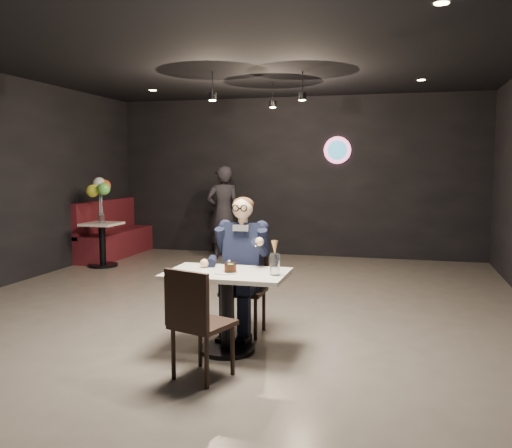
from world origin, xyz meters
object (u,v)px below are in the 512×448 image
(chair_far, at_px, (244,289))
(balloon_vase, at_px, (102,218))
(main_table, at_px, (227,312))
(booth_bench, at_px, (116,228))
(sundae_glass, at_px, (275,264))
(chair_near, at_px, (203,322))
(side_table, at_px, (102,246))
(passerby, at_px, (223,212))
(seated_man, at_px, (244,264))

(chair_far, bearing_deg, balloon_vase, 138.46)
(main_table, xyz_separation_m, booth_bench, (-3.66, 4.53, 0.16))
(chair_far, relative_size, sundae_glass, 4.77)
(chair_near, distance_m, booth_bench, 6.33)
(sundae_glass, relative_size, booth_bench, 0.09)
(side_table, bearing_deg, passerby, 37.29)
(chair_near, height_order, sundae_glass, sundae_glass)
(balloon_vase, relative_size, passerby, 0.10)
(chair_far, distance_m, balloon_vase, 4.51)
(chair_far, height_order, balloon_vase, chair_far)
(balloon_vase, xyz_separation_m, passerby, (1.74, 1.32, 0.02))
(sundae_glass, relative_size, passerby, 0.11)
(chair_near, xyz_separation_m, seated_man, (0.00, 1.19, 0.26))
(chair_far, height_order, booth_bench, booth_bench)
(main_table, height_order, sundae_glass, sundae_glass)
(chair_far, xyz_separation_m, chair_near, (0.00, -1.19, 0.00))
(booth_bench, bearing_deg, sundae_glass, -47.93)
(chair_near, height_order, side_table, chair_near)
(chair_far, height_order, seated_man, seated_man)
(main_table, xyz_separation_m, chair_near, (0.00, -0.64, 0.09))
(seated_man, xyz_separation_m, booth_bench, (-3.66, 3.98, -0.19))
(seated_man, xyz_separation_m, passerby, (-1.63, 4.30, 0.14))
(chair_near, relative_size, balloon_vase, 5.63)
(passerby, bearing_deg, sundae_glass, 87.36)
(chair_near, bearing_deg, booth_bench, 143.80)
(chair_near, distance_m, side_table, 5.36)
(booth_bench, bearing_deg, balloon_vase, -73.30)
(chair_near, relative_size, sundae_glass, 4.77)
(chair_near, height_order, passerby, passerby)
(side_table, distance_m, balloon_vase, 0.47)
(chair_far, xyz_separation_m, side_table, (-3.36, 2.98, -0.10))
(seated_man, height_order, side_table, seated_man)
(chair_far, xyz_separation_m, sundae_glass, (0.46, -0.58, 0.39))
(seated_man, distance_m, sundae_glass, 0.75)
(chair_far, bearing_deg, side_table, 138.46)
(seated_man, relative_size, booth_bench, 0.68)
(chair_far, xyz_separation_m, booth_bench, (-3.66, 3.98, 0.07))
(chair_far, height_order, sundae_glass, sundae_glass)
(booth_bench, height_order, passerby, passerby)
(sundae_glass, xyz_separation_m, balloon_vase, (-3.82, 3.56, -0.01))
(main_table, distance_m, chair_near, 0.64)
(chair_near, height_order, booth_bench, booth_bench)
(seated_man, height_order, sundae_glass, seated_man)
(main_table, bearing_deg, passerby, 108.52)
(chair_near, bearing_deg, chair_far, 108.47)
(main_table, distance_m, passerby, 5.14)
(side_table, relative_size, passerby, 0.42)
(sundae_glass, xyz_separation_m, passerby, (-2.08, 4.89, 0.01))
(seated_man, bearing_deg, booth_bench, 132.63)
(chair_near, xyz_separation_m, balloon_vase, (-3.36, 4.17, 0.37))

